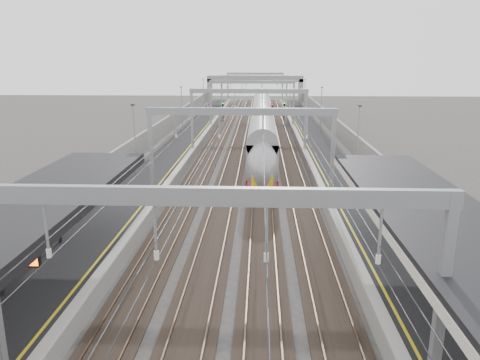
{
  "coord_description": "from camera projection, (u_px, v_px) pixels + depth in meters",
  "views": [
    {
      "loc": [
        1.3,
        -9.73,
        10.88
      ],
      "look_at": [
        0.0,
        20.1,
        3.05
      ],
      "focal_mm": 35.0,
      "sensor_mm": 36.0,
      "label": 1
    }
  ],
  "objects": [
    {
      "name": "platform_left",
      "position": [
        182.0,
        147.0,
        55.91
      ],
      "size": [
        4.0,
        120.0,
        1.0
      ],
      "primitive_type": "cube",
      "color": "black",
      "rests_on": "ground"
    },
    {
      "name": "platform_right",
      "position": [
        317.0,
        148.0,
        55.24
      ],
      "size": [
        4.0,
        120.0,
        1.0
      ],
      "primitive_type": "cube",
      "color": "black",
      "rests_on": "ground"
    },
    {
      "name": "tracks",
      "position": [
        249.0,
        152.0,
        55.69
      ],
      "size": [
        11.4,
        140.0,
        0.2
      ],
      "color": "black",
      "rests_on": "ground"
    },
    {
      "name": "overhead_line",
      "position": [
        251.0,
        95.0,
        60.54
      ],
      "size": [
        13.0,
        140.0,
        6.6
      ],
      "color": "gray",
      "rests_on": "platform_left"
    },
    {
      "name": "overbridge",
      "position": [
        255.0,
        83.0,
        107.51
      ],
      "size": [
        22.0,
        2.2,
        6.9
      ],
      "color": "gray",
      "rests_on": "ground"
    },
    {
      "name": "wall_left",
      "position": [
        155.0,
        138.0,
        55.77
      ],
      "size": [
        0.3,
        120.0,
        3.2
      ],
      "primitive_type": "cube",
      "color": "gray",
      "rests_on": "ground"
    },
    {
      "name": "wall_right",
      "position": [
        344.0,
        139.0,
        54.82
      ],
      "size": [
        0.3,
        120.0,
        3.2
      ],
      "primitive_type": "cube",
      "color": "gray",
      "rests_on": "ground"
    },
    {
      "name": "train",
      "position": [
        262.0,
        131.0,
        58.15
      ],
      "size": [
        2.7,
        49.18,
        4.27
      ],
      "color": "maroon",
      "rests_on": "ground"
    },
    {
      "name": "signal_green",
      "position": [
        223.0,
        108.0,
        80.92
      ],
      "size": [
        0.32,
        0.32,
        3.48
      ],
      "color": "black",
      "rests_on": "ground"
    },
    {
      "name": "signal_red_near",
      "position": [
        272.0,
        109.0,
        79.04
      ],
      "size": [
        0.32,
        0.32,
        3.48
      ],
      "color": "black",
      "rests_on": "ground"
    },
    {
      "name": "signal_red_far",
      "position": [
        284.0,
        108.0,
        81.11
      ],
      "size": [
        0.32,
        0.32,
        3.48
      ],
      "color": "black",
      "rests_on": "ground"
    }
  ]
}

